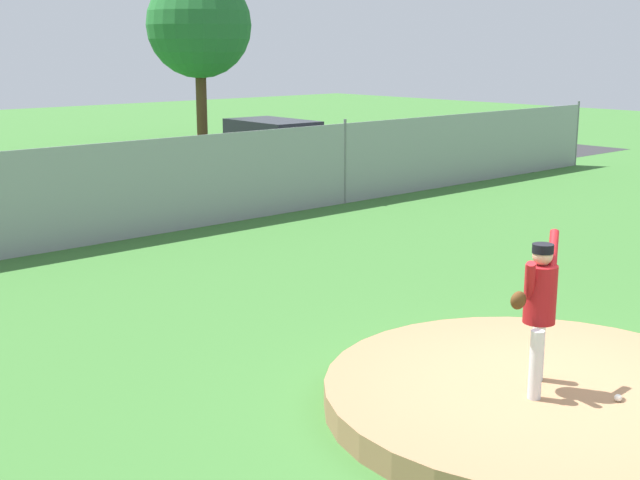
{
  "coord_description": "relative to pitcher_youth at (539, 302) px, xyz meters",
  "views": [
    {
      "loc": [
        -7.19,
        -4.58,
        3.66
      ],
      "look_at": [
        -0.31,
        3.09,
        1.32
      ],
      "focal_mm": 47.98,
      "sensor_mm": 36.0,
      "label": 1
    }
  ],
  "objects": [
    {
      "name": "tree_bushy_near",
      "position": [
        11.95,
        23.49,
        3.23
      ],
      "size": [
        4.01,
        4.01,
        6.46
      ],
      "color": "#4C331E",
      "rests_on": "ground_plane"
    },
    {
      "name": "parked_car_silver",
      "position": [
        7.91,
        14.06,
        -0.4
      ],
      "size": [
        1.9,
        4.81,
        1.67
      ],
      "color": "#B7BABF",
      "rests_on": "ground_plane"
    },
    {
      "name": "pitcher_youth",
      "position": [
        0.0,
        0.0,
        0.0
      ],
      "size": [
        0.79,
        0.4,
        1.6
      ],
      "color": "silver",
      "rests_on": "pitchers_mound"
    },
    {
      "name": "baseball",
      "position": [
        0.34,
        -0.73,
        -0.88
      ],
      "size": [
        0.07,
        0.07,
        0.07
      ],
      "primitive_type": "sphere",
      "color": "white",
      "rests_on": "pitchers_mound"
    },
    {
      "name": "ground_plane",
      "position": [
        0.16,
        6.0,
        -1.2
      ],
      "size": [
        80.0,
        80.0,
        0.0
      ],
      "primitive_type": "plane",
      "color": "#386B2D"
    },
    {
      "name": "chainlink_fence",
      "position": [
        0.16,
        10.0,
        -0.25
      ],
      "size": [
        33.46,
        0.07,
        2.0
      ],
      "color": "gray",
      "rests_on": "ground_plane"
    },
    {
      "name": "pitchers_mound",
      "position": [
        0.16,
        0.0,
        -1.06
      ],
      "size": [
        4.51,
        4.51,
        0.28
      ],
      "primitive_type": "cylinder",
      "color": "#99704C",
      "rests_on": "ground_plane"
    }
  ]
}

